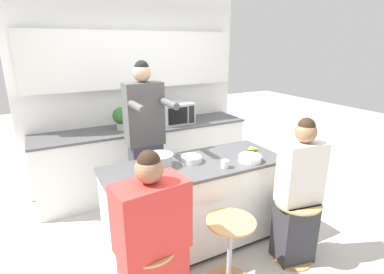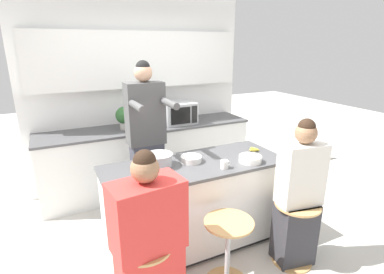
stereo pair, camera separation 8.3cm
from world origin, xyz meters
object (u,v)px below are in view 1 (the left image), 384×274
coffee_cup_near (225,164)px  microwave (175,113)px  person_cooking (146,147)px  cooking_pot (159,160)px  banana_bunch (252,149)px  bar_stool_rightmost (295,226)px  person_seated_near (298,199)px  potted_plant (121,117)px  fruit_bowl (250,158)px  kitchen_island (195,204)px  bar_stool_center (230,247)px  person_wrapped_blanket (153,246)px

coffee_cup_near → microwave: (0.25, 1.65, 0.13)m
person_cooking → cooking_pot: (-0.05, -0.53, 0.04)m
person_cooking → banana_bunch: size_ratio=12.90×
bar_stool_rightmost → banana_bunch: size_ratio=4.32×
person_cooking → banana_bunch: 1.17m
person_seated_near → person_cooking: bearing=139.0°
microwave → potted_plant: (-0.77, 0.04, 0.02)m
cooking_pot → microwave: size_ratio=0.75×
coffee_cup_near → fruit_bowl: bearing=3.5°
microwave → potted_plant: same height
potted_plant → person_seated_near: bearing=-63.4°
kitchen_island → person_cooking: (-0.29, 0.62, 0.47)m
person_seated_near → cooking_pot: 1.35m
potted_plant → person_cooking: bearing=-87.8°
kitchen_island → fruit_bowl: fruit_bowl is taller
microwave → cooking_pot: bearing=-120.5°
banana_bunch → microwave: bearing=100.9°
potted_plant → bar_stool_center: bearing=-81.2°
banana_bunch → potted_plant: (-1.04, 1.45, 0.17)m
kitchen_island → person_wrapped_blanket: size_ratio=1.32×
fruit_bowl → microwave: bearing=92.0°
bar_stool_rightmost → potted_plant: size_ratio=2.06×
microwave → bar_stool_rightmost: bearing=-82.4°
bar_stool_center → coffee_cup_near: coffee_cup_near is taller
bar_stool_center → banana_bunch: bearing=42.1°
banana_bunch → person_cooking: bearing=149.2°
bar_stool_rightmost → kitchen_island: bearing=137.5°
cooking_pot → microwave: bearing=59.5°
person_seated_near → coffee_cup_near: (-0.54, 0.42, 0.30)m
potted_plant → bar_stool_rightmost: bearing=-63.8°
kitchen_island → banana_bunch: 0.86m
person_cooking → banana_bunch: person_cooking is taller
bar_stool_rightmost → potted_plant: 2.49m
potted_plant → kitchen_island: bearing=-77.5°
bar_stool_rightmost → person_seated_near: (0.01, 0.01, 0.28)m
bar_stool_rightmost → person_seated_near: 0.28m
person_wrapped_blanket → coffee_cup_near: bearing=18.6°
person_cooking → potted_plant: 0.86m
microwave → kitchen_island: bearing=-107.4°
bar_stool_rightmost → coffee_cup_near: (-0.53, 0.44, 0.58)m
bar_stool_center → person_seated_near: bearing=-1.9°
person_cooking → person_seated_near: bearing=-51.3°
bar_stool_center → cooking_pot: (-0.34, 0.72, 0.61)m
kitchen_island → coffee_cup_near: 0.57m
cooking_pot → banana_bunch: size_ratio=2.41×
potted_plant → fruit_bowl: bearing=-63.7°
bar_stool_center → microwave: 2.22m
person_wrapped_blanket → person_seated_near: 1.44m
kitchen_island → microwave: 1.62m
bar_stool_rightmost → banana_bunch: (-0.01, 0.69, 0.56)m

